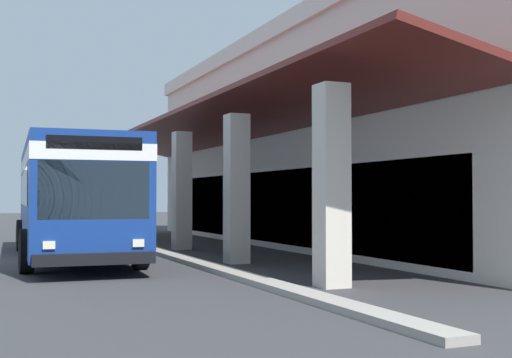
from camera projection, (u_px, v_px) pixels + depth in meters
name	position (u px, v px, depth m)	size (l,w,h in m)	color
ground	(280.00, 252.00, 20.96)	(120.00, 120.00, 0.00)	#38383A
curb_strip	(148.00, 249.00, 21.60)	(30.30, 0.50, 0.12)	#9E998E
plaza_building	(399.00, 142.00, 25.40)	(25.55, 14.69, 7.63)	beige
transit_bus	(72.00, 192.00, 18.95)	(11.31, 3.14, 3.34)	navy
potted_palm	(126.00, 220.00, 29.38)	(1.68, 1.48, 2.76)	brown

